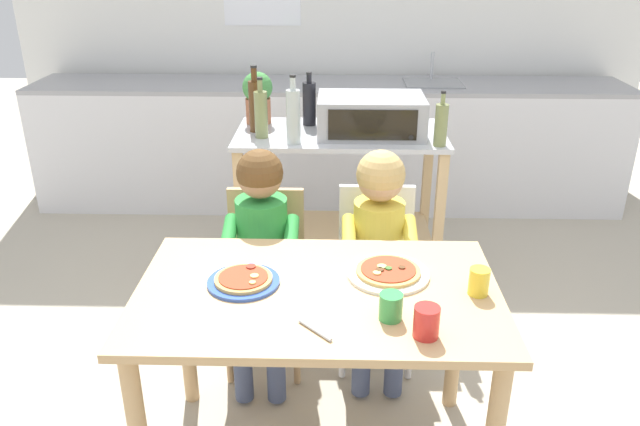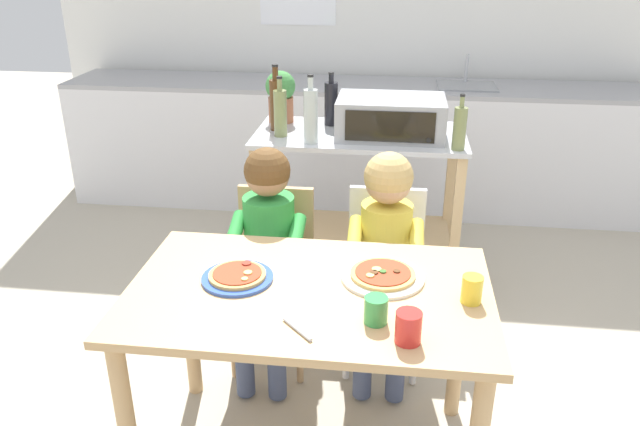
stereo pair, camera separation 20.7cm
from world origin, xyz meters
TOP-DOWN VIEW (x-y plane):
  - ground_plane at (0.00, 1.17)m, footprint 11.67×11.67m
  - back_wall_tiled at (-0.00, 2.98)m, footprint 4.67×0.14m
  - kitchen_counter at (0.00, 2.57)m, footprint 4.20×0.60m
  - kitchen_island_cart at (0.08, 1.37)m, footprint 1.11×0.58m
  - toaster_oven at (0.24, 1.33)m, footprint 0.55×0.37m
  - bottle_slim_sauce at (0.57, 1.15)m, footprint 0.06×0.06m
  - bottle_tall_green_wine at (-0.37, 1.37)m, footprint 0.07×0.07m
  - bottle_clear_vinegar at (-0.33, 1.26)m, footprint 0.07×0.07m
  - bottle_dark_olive_oil at (-0.09, 1.51)m, footprint 0.07×0.07m
  - bottle_squat_spirits at (-0.15, 1.16)m, footprint 0.07×0.07m
  - potted_herb_plant at (-0.37, 1.54)m, footprint 0.16×0.16m
  - dining_table at (0.00, 0.00)m, footprint 1.23×0.76m
  - dining_chair_left at (-0.26, 0.64)m, footprint 0.36×0.36m
  - dining_chair_right at (0.25, 0.69)m, footprint 0.36×0.36m
  - child_in_green_shirt at (-0.26, 0.52)m, footprint 0.32×0.42m
  - child_in_yellow_shirt at (0.25, 0.57)m, footprint 0.32×0.42m
  - pizza_plate_blue_rimmed at (-0.26, 0.03)m, footprint 0.25×0.25m
  - pizza_plate_white at (0.25, 0.10)m, footprint 0.29×0.29m
  - drinking_cup_red at (0.33, -0.26)m, footprint 0.08×0.08m
  - drinking_cup_green at (0.23, -0.17)m, footprint 0.07×0.07m
  - drinking_cup_yellow at (0.54, -0.01)m, footprint 0.07×0.07m
  - serving_spoon at (0.00, -0.25)m, footprint 0.11×0.11m

SIDE VIEW (x-z plane):
  - ground_plane at x=0.00m, z-range 0.00..0.00m
  - kitchen_counter at x=0.00m, z-range -0.10..1.00m
  - dining_chair_left at x=-0.26m, z-range 0.07..0.89m
  - dining_chair_right at x=0.25m, z-range 0.07..0.89m
  - kitchen_island_cart at x=0.08m, z-range 0.15..1.05m
  - dining_table at x=0.00m, z-range 0.26..1.01m
  - child_in_green_shirt at x=-0.26m, z-range 0.16..1.19m
  - child_in_yellow_shirt at x=0.25m, z-range 0.17..1.18m
  - serving_spoon at x=0.00m, z-range 0.75..0.76m
  - pizza_plate_white at x=0.25m, z-range 0.74..0.78m
  - pizza_plate_blue_rimmed at x=-0.26m, z-range 0.74..0.78m
  - drinking_cup_green at x=0.23m, z-range 0.75..0.84m
  - drinking_cup_yellow at x=0.54m, z-range 0.75..0.84m
  - drinking_cup_red at x=0.33m, z-range 0.75..0.85m
  - toaster_oven at x=0.24m, z-range 0.90..1.10m
  - bottle_slim_sauce at x=0.57m, z-range 0.87..1.14m
  - bottle_dark_olive_oil at x=-0.09m, z-range 0.87..1.16m
  - bottle_clear_vinegar at x=-0.33m, z-range 0.87..1.18m
  - bottle_squat_spirits at x=-0.15m, z-range 0.87..1.21m
  - bottle_tall_green_wine at x=-0.37m, z-range 0.87..1.21m
  - potted_herb_plant at x=-0.37m, z-range 0.91..1.19m
  - back_wall_tiled at x=0.00m, z-range 0.00..2.70m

